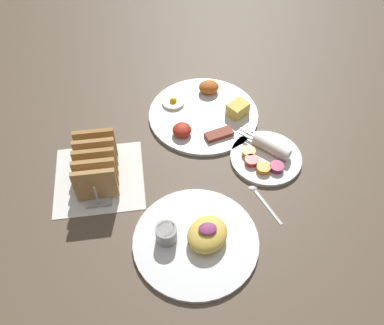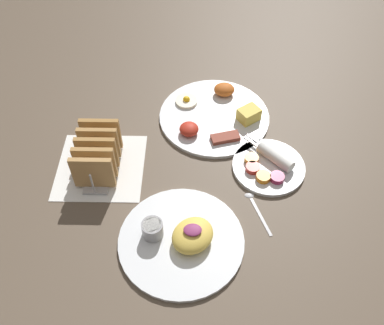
% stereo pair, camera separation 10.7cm
% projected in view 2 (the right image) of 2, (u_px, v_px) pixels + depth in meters
% --- Properties ---
extents(ground_plane, '(3.00, 3.00, 0.00)m').
position_uv_depth(ground_plane, '(188.00, 171.00, 1.09)').
color(ground_plane, brown).
extents(napkin_flat, '(0.22, 0.22, 0.00)m').
position_uv_depth(napkin_flat, '(101.00, 167.00, 1.10)').
color(napkin_flat, white).
rests_on(napkin_flat, ground_plane).
extents(plate_breakfast, '(0.31, 0.31, 0.05)m').
position_uv_depth(plate_breakfast, '(215.00, 115.00, 1.21)').
color(plate_breakfast, white).
rests_on(plate_breakfast, ground_plane).
extents(plate_condiments, '(0.19, 0.19, 0.04)m').
position_uv_depth(plate_condiments, '(269.00, 165.00, 1.09)').
color(plate_condiments, white).
rests_on(plate_condiments, ground_plane).
extents(plate_foreground, '(0.28, 0.28, 0.06)m').
position_uv_depth(plate_foreground, '(182.00, 238.00, 0.95)').
color(plate_foreground, white).
rests_on(plate_foreground, ground_plane).
extents(toast_rack, '(0.10, 0.18, 0.10)m').
position_uv_depth(toast_rack, '(98.00, 154.00, 1.06)').
color(toast_rack, '#B7B7BC').
rests_on(toast_rack, ground_plane).
extents(teaspoon, '(0.06, 0.12, 0.01)m').
position_uv_depth(teaspoon, '(255.00, 205.00, 1.02)').
color(teaspoon, silver).
rests_on(teaspoon, ground_plane).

